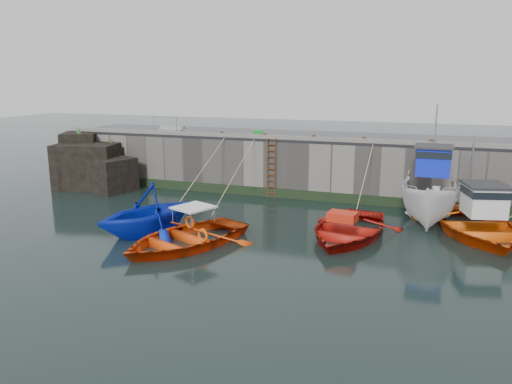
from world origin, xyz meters
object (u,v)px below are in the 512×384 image
(boat_near_blue, at_px, (185,245))
(fish_crate, at_px, (258,133))
(bollard_b, at_px, (265,136))
(bollard_a, at_px, (222,134))
(ladder, at_px, (271,168))
(boat_near_white, at_px, (148,233))
(boat_near_navy, at_px, (347,236))
(boat_far_orange, at_px, (477,224))
(bollard_d, at_px, (364,140))
(boat_far_white, at_px, (430,197))
(bollard_e, at_px, (431,142))
(bollard_c, at_px, (314,138))

(boat_near_blue, height_order, fish_crate, fish_crate)
(fish_crate, distance_m, bollard_b, 1.17)
(fish_crate, xyz_separation_m, bollard_a, (-1.81, -0.94, -0.03))
(ladder, distance_m, boat_near_white, 8.47)
(boat_near_navy, height_order, bollard_b, bollard_b)
(ladder, distance_m, boat_far_orange, 10.66)
(boat_near_blue, height_order, boat_near_navy, boat_near_navy)
(bollard_d, bearing_deg, boat_near_navy, -87.77)
(bollard_a, relative_size, bollard_d, 1.00)
(boat_near_white, bearing_deg, boat_near_blue, -0.53)
(boat_far_white, bearing_deg, bollard_e, 94.18)
(boat_near_white, xyz_separation_m, bollard_d, (7.75, 8.11, 3.30))
(boat_near_white, height_order, bollard_a, bollard_a)
(boat_near_navy, distance_m, bollard_b, 8.69)
(bollard_a, distance_m, bollard_b, 2.50)
(bollard_a, height_order, bollard_c, same)
(boat_near_white, height_order, bollard_c, bollard_c)
(fish_crate, bearing_deg, bollard_b, -75.68)
(boat_near_blue, xyz_separation_m, boat_near_navy, (5.78, 3.23, 0.00))
(bollard_d, distance_m, bollard_e, 3.20)
(boat_far_white, relative_size, bollard_c, 23.64)
(bollard_d, bearing_deg, bollard_c, 180.00)
(ladder, bearing_deg, bollard_b, 146.14)
(ladder, relative_size, boat_near_navy, 0.57)
(fish_crate, bearing_deg, boat_near_blue, -109.37)
(boat_near_blue, xyz_separation_m, bollard_c, (2.95, 9.08, 3.30))
(bollard_b, distance_m, bollard_e, 8.50)
(fish_crate, bearing_deg, boat_near_navy, -69.35)
(boat_near_blue, height_order, bollard_b, bollard_b)
(boat_far_white, distance_m, fish_crate, 10.08)
(boat_near_white, relative_size, bollard_c, 16.41)
(boat_near_white, xyz_separation_m, fish_crate, (1.77, 9.06, 3.33))
(boat_near_navy, bearing_deg, fish_crate, 139.67)
(bollard_a, xyz_separation_m, bollard_b, (2.50, 0.00, 0.00))
(bollard_c, distance_m, bollard_d, 2.60)
(boat_near_white, xyz_separation_m, boat_far_orange, (12.99, 4.40, 0.42))
(boat_far_white, distance_m, bollard_e, 3.07)
(bollard_a, bearing_deg, bollard_e, 0.00)
(boat_near_navy, height_order, bollard_a, bollard_a)
(boat_far_orange, bearing_deg, bollard_c, 140.07)
(ladder, bearing_deg, bollard_a, 173.62)
(bollard_c, relative_size, bollard_d, 1.00)
(boat_far_orange, relative_size, bollard_c, 26.07)
(ladder, height_order, bollard_d, bollard_d)
(ladder, height_order, boat_far_orange, boat_far_orange)
(ladder, xyz_separation_m, boat_far_orange, (10.04, -3.38, -1.17))
(boat_near_navy, height_order, bollard_d, bollard_d)
(ladder, xyz_separation_m, bollard_a, (-3.00, 0.34, 1.71))
(ladder, xyz_separation_m, boat_near_navy, (5.03, -5.51, -1.59))
(boat_near_blue, distance_m, bollard_c, 10.10)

